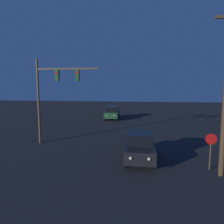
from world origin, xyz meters
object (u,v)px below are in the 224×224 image
Objects in this scene: traffic_signal_mast at (52,88)px; stop_sign at (211,145)px; car_far at (112,113)px; car_near at (140,147)px.

stop_sign is (10.86, -4.27, -3.08)m from traffic_signal_mast.
stop_sign reaches higher than car_far.
car_near is at bearing 102.82° from car_far.
traffic_signal_mast is at bearing -24.41° from car_near.
car_near is 16.82m from car_far.
car_far is 1.90× the size of stop_sign.
car_near is at bearing -24.51° from traffic_signal_mast.
car_far is 19.12m from stop_sign.
traffic_signal_mast is 12.07m from stop_sign.
car_near is 4.09m from stop_sign.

